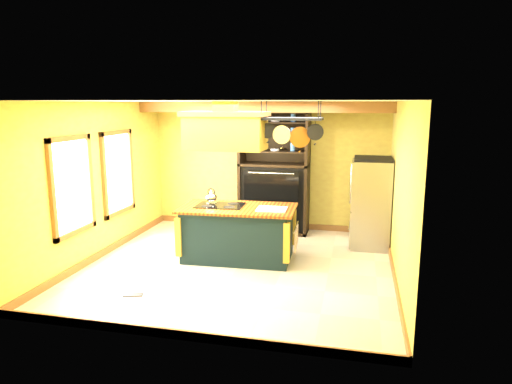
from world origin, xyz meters
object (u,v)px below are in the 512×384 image
at_px(refrigerator, 370,205).
at_px(pot_rack, 291,124).
at_px(kitchen_island, 238,232).
at_px(range_hood, 226,129).
at_px(hutch, 274,186).

bearing_deg(refrigerator, pot_rack, -137.26).
relative_size(kitchen_island, range_hood, 1.45).
relative_size(range_hood, refrigerator, 0.84).
relative_size(pot_rack, hutch, 0.42).
bearing_deg(pot_rack, refrigerator, 42.74).
relative_size(kitchen_island, refrigerator, 1.22).
distance_m(refrigerator, hutch, 2.05).
height_order(pot_rack, hutch, pot_rack).
relative_size(range_hood, hutch, 0.55).
xyz_separation_m(range_hood, refrigerator, (2.43, 1.23, -1.44)).
xyz_separation_m(kitchen_island, refrigerator, (2.24, 1.23, 0.33)).
bearing_deg(range_hood, refrigerator, 26.85).
distance_m(kitchen_island, refrigerator, 2.57).
xyz_separation_m(pot_rack, refrigerator, (1.33, 1.23, -1.53)).
distance_m(kitchen_island, range_hood, 1.78).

